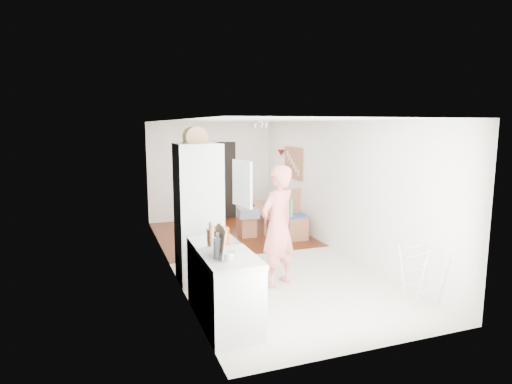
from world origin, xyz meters
TOP-DOWN VIEW (x-y plane):
  - room_shell at (0.00, 0.00)m, footprint 3.20×7.00m
  - floor at (0.00, 0.00)m, footprint 3.20×7.00m
  - wood_floor_overlay at (0.00, 1.85)m, footprint 3.20×3.30m
  - sage_wall_panel at (-1.59, -2.00)m, footprint 0.02×3.00m
  - tile_splashback at (-1.59, -2.55)m, footprint 0.02×1.90m
  - doorway_recess at (0.20, 3.48)m, footprint 0.90×0.04m
  - base_cabinet at (-1.30, -2.55)m, footprint 0.60×0.90m
  - worktop at (-1.30, -2.55)m, footprint 0.62×0.92m
  - range_cooker at (-1.30, -1.80)m, footprint 0.60×0.60m
  - cooker_top at (-1.30, -1.80)m, footprint 0.60×0.60m
  - fridge_housing at (-1.27, -0.78)m, footprint 0.66×0.66m
  - fridge_door at (-0.66, -1.08)m, footprint 0.14×0.56m
  - fridge_interior at (-0.96, -0.78)m, footprint 0.02×0.52m
  - pinboard at (1.58, 1.90)m, footprint 0.03×0.90m
  - pinboard_frame at (1.57, 1.90)m, footprint 0.00×0.94m
  - wall_sconce at (1.54, 2.55)m, footprint 0.18×0.18m
  - person at (-0.19, -1.36)m, footprint 0.94×0.82m
  - dining_table at (1.17, 2.00)m, footprint 0.94×1.42m
  - dining_chair at (1.17, 0.93)m, footprint 0.45×0.45m
  - stool at (0.29, 1.48)m, footprint 0.34×0.34m
  - grey_drape at (0.30, 1.45)m, footprint 0.48×0.48m
  - drying_rack at (1.38, -2.71)m, footprint 0.47×0.44m
  - bread_bin at (-1.28, -0.69)m, footprint 0.42×0.40m
  - red_casserole at (-1.26, -1.89)m, footprint 0.36×0.36m
  - steel_pan at (-1.36, -2.68)m, footprint 0.21×0.21m
  - held_bottle at (-0.07, -1.56)m, footprint 0.05×0.05m
  - bottle_a at (-1.35, -2.32)m, footprint 0.08×0.08m
  - bottle_b at (-1.39, -2.33)m, footprint 0.07×0.07m
  - bottle_c at (-1.44, -2.57)m, footprint 0.12×0.12m
  - pepper_mill_front at (-1.38, -2.02)m, footprint 0.06×0.06m
  - pepper_mill_back at (-1.38, -2.04)m, footprint 0.07×0.07m
  - chopping_boards at (-1.41, -2.58)m, footprint 0.05×0.28m

SIDE VIEW (x-z plane):
  - floor at x=0.00m, z-range -0.01..0.01m
  - wood_floor_overlay at x=0.00m, z-range 0.00..0.01m
  - stool at x=0.29m, z-range 0.00..0.44m
  - dining_table at x=1.17m, z-range 0.00..0.46m
  - drying_rack at x=1.38m, z-range 0.00..0.81m
  - base_cabinet at x=-1.30m, z-range 0.00..0.86m
  - range_cooker at x=-1.30m, z-range 0.00..0.88m
  - dining_chair at x=1.17m, z-range 0.00..1.06m
  - grey_drape at x=0.30m, z-range 0.44..0.64m
  - worktop at x=-1.30m, z-range 0.86..0.92m
  - cooker_top at x=-1.30m, z-range 0.88..0.92m
  - steel_pan at x=-1.36m, z-range 0.92..1.01m
  - doorway_recess at x=0.20m, z-range 0.00..2.00m
  - red_casserole at x=-1.26m, z-range 0.92..1.10m
  - pepper_mill_front at x=-1.38m, z-range 0.92..1.12m
  - bottle_c at x=-1.44m, z-range 0.92..1.16m
  - pepper_mill_back at x=-1.38m, z-range 0.92..1.16m
  - bottle_b at x=-1.39m, z-range 0.92..1.18m
  - bottle_a at x=-1.35m, z-range 0.92..1.20m
  - fridge_housing at x=-1.27m, z-range 0.00..2.15m
  - person at x=-0.19m, z-range 0.00..2.17m
  - chopping_boards at x=-1.41m, z-range 0.92..1.30m
  - tile_splashback at x=-1.59m, z-range 0.90..1.40m
  - held_bottle at x=-0.07m, z-range 1.10..1.35m
  - room_shell at x=0.00m, z-range 0.00..2.50m
  - fridge_door at x=-0.66m, z-range 1.20..1.90m
  - fridge_interior at x=-0.96m, z-range 1.22..1.88m
  - pinboard at x=1.58m, z-range 1.20..1.90m
  - pinboard_frame at x=1.57m, z-range 1.18..1.92m
  - wall_sconce at x=1.54m, z-range 1.67..1.83m
  - sage_wall_panel at x=-1.59m, z-range 1.20..2.50m
  - bread_bin at x=-1.28m, z-range 2.15..2.33m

